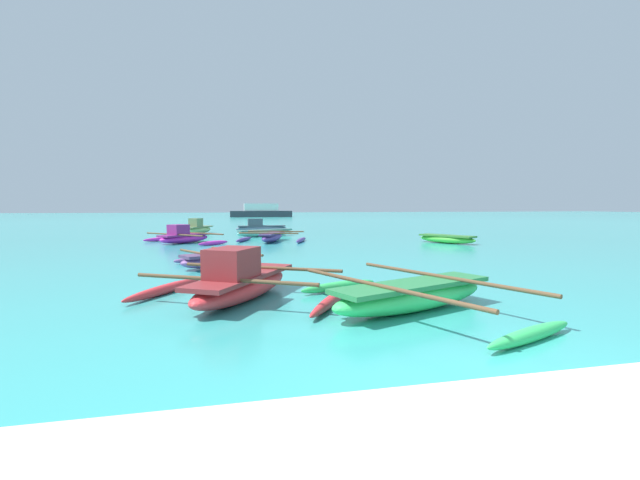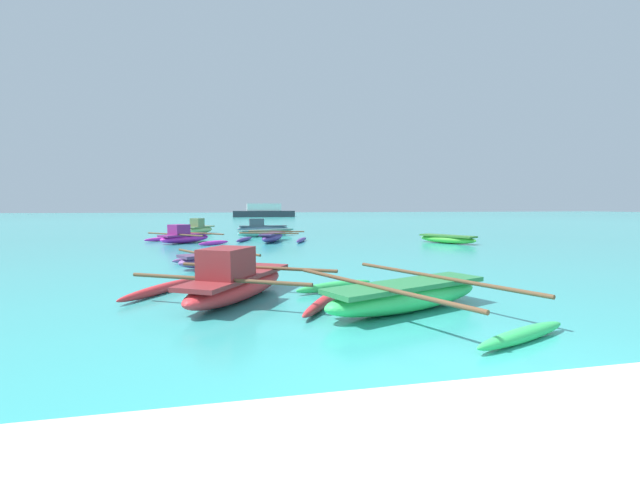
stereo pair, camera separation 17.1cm
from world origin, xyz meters
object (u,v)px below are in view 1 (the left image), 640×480
moored_boat_3 (198,228)px  moored_boat_5 (272,237)px  moored_boat_6 (413,295)px  moored_boat_7 (184,237)px  moored_boat_0 (447,239)px  moored_boat_8 (266,233)px  distant_ferry (261,211)px  moored_boat_1 (219,260)px  moored_boat_4 (242,282)px  moored_boat_2 (261,227)px

moored_boat_3 → moored_boat_5: size_ratio=0.68×
moored_boat_6 → moored_boat_7: bearing=86.7°
moored_boat_0 → moored_boat_7: (-12.41, 2.92, 0.08)m
moored_boat_8 → moored_boat_6: bearing=-115.5°
distant_ferry → moored_boat_1: bearing=-96.3°
moored_boat_7 → moored_boat_0: bearing=-57.3°
moored_boat_5 → moored_boat_7: 4.29m
moored_boat_5 → moored_boat_4: bearing=-168.5°
moored_boat_2 → moored_boat_8: moored_boat_2 is taller
moored_boat_0 → moored_boat_4: bearing=-73.1°
moored_boat_4 → distant_ferry: bearing=24.7°
moored_boat_4 → moored_boat_5: bearing=21.1°
moored_boat_4 → moored_boat_7: moored_boat_4 is taller
moored_boat_4 → moored_boat_1: bearing=35.6°
moored_boat_2 → moored_boat_0: bearing=-56.9°
moored_boat_6 → moored_boat_4: bearing=130.6°
distant_ferry → moored_boat_4: bearing=-95.5°
moored_boat_0 → moored_boat_4: (-10.24, -10.48, 0.12)m
moored_boat_7 → distant_ferry: distant_ferry is taller
moored_boat_0 → moored_boat_4: 14.65m
moored_boat_5 → moored_boat_8: bearing=19.9°
moored_boat_4 → distant_ferry: 62.92m
moored_boat_2 → moored_boat_7: (-4.45, -8.40, -0.02)m
moored_boat_1 → moored_boat_7: 9.04m
moored_boat_0 → moored_boat_1: bearing=-89.7°
moored_boat_8 → distant_ferry: 45.78m
moored_boat_8 → distant_ferry: bearing=57.6°
moored_boat_0 → distant_ferry: bearing=155.9°
moored_boat_1 → moored_boat_2: bearing=53.1°
moored_boat_6 → moored_boat_8: (-0.67, 18.49, -0.03)m
moored_boat_1 → moored_boat_3: size_ratio=1.35×
moored_boat_2 → moored_boat_8: 4.79m
moored_boat_7 → moored_boat_3: bearing=43.4°
moored_boat_2 → distant_ferry: (3.70, 40.82, 0.57)m
moored_boat_6 → moored_boat_2: bearing=69.5°
moored_boat_1 → moored_boat_4: moored_boat_4 is taller
moored_boat_1 → moored_boat_0: bearing=1.2°
moored_boat_8 → distant_ferry: distant_ferry is taller
moored_boat_8 → moored_boat_5: bearing=-118.3°
moored_boat_0 → moored_boat_8: size_ratio=0.81×
moored_boat_2 → moored_boat_6: size_ratio=0.75×
moored_boat_2 → moored_boat_3: size_ratio=1.38×
moored_boat_5 → moored_boat_6: (0.71, -14.78, 0.03)m
moored_boat_3 → moored_boat_1: bearing=-145.0°
moored_boat_3 → moored_boat_4: size_ratio=0.58×
moored_boat_2 → moored_boat_7: size_ratio=0.85×
moored_boat_1 → moored_boat_8: (2.60, 12.49, 0.01)m
moored_boat_0 → distant_ferry: (-4.26, 52.15, 0.67)m
moored_boat_2 → moored_boat_1: bearing=-100.9°
moored_boat_4 → moored_boat_7: size_ratio=1.05×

